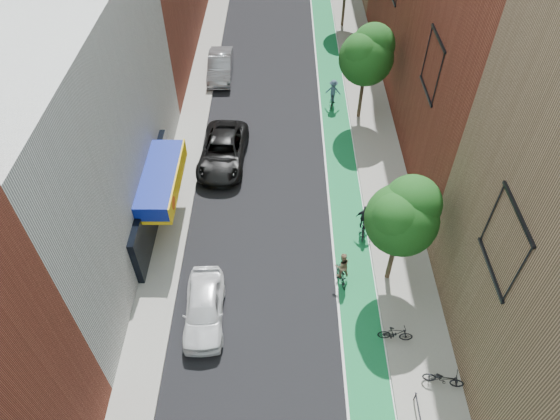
{
  "coord_description": "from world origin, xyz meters",
  "views": [
    {
      "loc": [
        0.21,
        -5.33,
        20.74
      ],
      "look_at": [
        0.12,
        13.38,
        1.5
      ],
      "focal_mm": 32.0,
      "sensor_mm": 36.0,
      "label": 1
    }
  ],
  "objects_px": {
    "cyclist_lane_far": "(333,94)",
    "cyclist_lane_mid": "(364,223)",
    "parked_car_black": "(223,151)",
    "parked_car_silver": "(220,66)",
    "cyclist_lane_near": "(341,270)",
    "parked_car_white": "(204,308)"
  },
  "relations": [
    {
      "from": "parked_car_white",
      "to": "cyclist_lane_near",
      "type": "relative_size",
      "value": 2.36
    },
    {
      "from": "cyclist_lane_far",
      "to": "cyclist_lane_mid",
      "type": "bearing_deg",
      "value": 105.64
    },
    {
      "from": "cyclist_lane_far",
      "to": "parked_car_black",
      "type": "bearing_deg",
      "value": 52.79
    },
    {
      "from": "parked_car_black",
      "to": "parked_car_silver",
      "type": "relative_size",
      "value": 1.18
    },
    {
      "from": "cyclist_lane_near",
      "to": "parked_car_black",
      "type": "bearing_deg",
      "value": -66.7
    },
    {
      "from": "parked_car_white",
      "to": "cyclist_lane_mid",
      "type": "xyz_separation_m",
      "value": [
        8.12,
        5.51,
        -0.08
      ]
    },
    {
      "from": "parked_car_silver",
      "to": "cyclist_lane_near",
      "type": "distance_m",
      "value": 21.21
    },
    {
      "from": "parked_car_black",
      "to": "cyclist_lane_far",
      "type": "bearing_deg",
      "value": 44.0
    },
    {
      "from": "cyclist_lane_mid",
      "to": "cyclist_lane_far",
      "type": "height_order",
      "value": "cyclist_lane_far"
    },
    {
      "from": "parked_car_silver",
      "to": "cyclist_lane_far",
      "type": "xyz_separation_m",
      "value": [
        8.46,
        -4.03,
        0.06
      ]
    },
    {
      "from": "parked_car_white",
      "to": "parked_car_silver",
      "type": "relative_size",
      "value": 0.9
    },
    {
      "from": "cyclist_lane_near",
      "to": "parked_car_white",
      "type": "bearing_deg",
      "value": 6.06
    },
    {
      "from": "cyclist_lane_near",
      "to": "cyclist_lane_mid",
      "type": "bearing_deg",
      "value": -127.03
    },
    {
      "from": "parked_car_black",
      "to": "cyclist_lane_near",
      "type": "distance_m",
      "value": 11.45
    },
    {
      "from": "cyclist_lane_far",
      "to": "parked_car_silver",
      "type": "bearing_deg",
      "value": -13.68
    },
    {
      "from": "parked_car_white",
      "to": "cyclist_lane_far",
      "type": "distance_m",
      "value": 19.34
    },
    {
      "from": "parked_car_silver",
      "to": "cyclist_lane_near",
      "type": "xyz_separation_m",
      "value": [
        7.81,
        -19.72,
        -0.01
      ]
    },
    {
      "from": "cyclist_lane_mid",
      "to": "cyclist_lane_near",
      "type": "bearing_deg",
      "value": 74.6
    },
    {
      "from": "parked_car_white",
      "to": "parked_car_black",
      "type": "relative_size",
      "value": 0.76
    },
    {
      "from": "cyclist_lane_near",
      "to": "cyclist_lane_far",
      "type": "xyz_separation_m",
      "value": [
        0.65,
        15.68,
        0.07
      ]
    },
    {
      "from": "parked_car_white",
      "to": "parked_car_silver",
      "type": "distance_m",
      "value": 21.98
    },
    {
      "from": "cyclist_lane_near",
      "to": "cyclist_lane_mid",
      "type": "distance_m",
      "value": 3.6
    }
  ]
}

